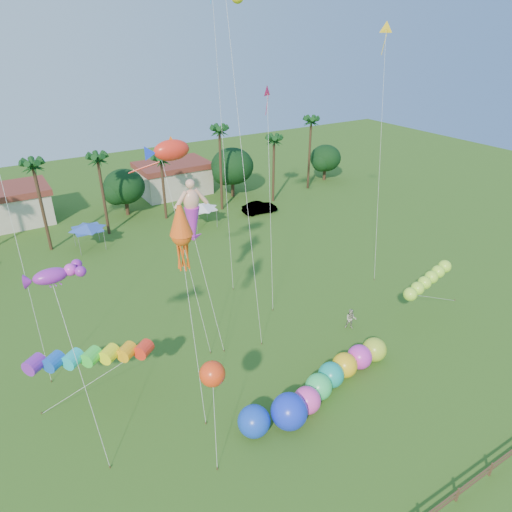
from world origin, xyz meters
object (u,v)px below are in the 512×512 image
car_b (260,208)px  caterpillar_inflatable (328,381)px  spectator_b (351,319)px  blue_ball (254,421)px

car_b → caterpillar_inflatable: 34.81m
car_b → caterpillar_inflatable: bearing=161.4°
spectator_b → blue_ball: size_ratio=0.89×
car_b → spectator_b: bearing=169.6°
spectator_b → caterpillar_inflatable: size_ratio=0.16×
caterpillar_inflatable → blue_ball: bearing=171.3°
spectator_b → blue_ball: bearing=-116.7°
blue_ball → caterpillar_inflatable: bearing=3.4°
caterpillar_inflatable → car_b: bearing=53.6°
caterpillar_inflatable → spectator_b: bearing=24.5°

